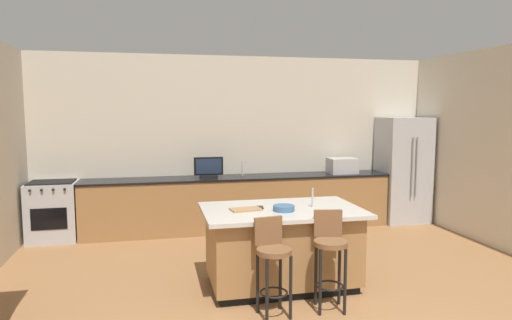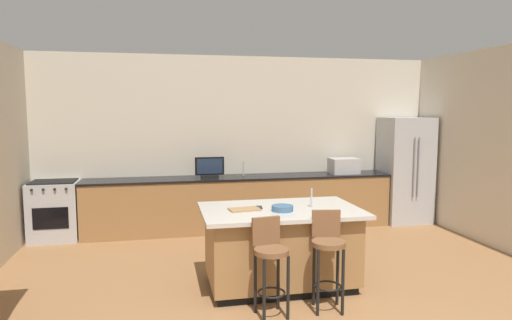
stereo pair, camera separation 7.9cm
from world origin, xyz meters
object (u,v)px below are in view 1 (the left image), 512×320
at_px(refrigerator, 403,170).
at_px(microwave, 342,166).
at_px(tv_monitor, 209,168).
at_px(fruit_bowl, 284,208).
at_px(cell_phone, 260,207).
at_px(cutting_board, 246,209).
at_px(range_oven, 53,211).
at_px(bar_stool_left, 273,258).
at_px(kitchen_island, 282,246).
at_px(bar_stool_right, 330,251).
at_px(tv_remote, 284,208).

xyz_separation_m(refrigerator, microwave, (-1.15, 0.04, 0.10)).
bearing_deg(tv_monitor, fruit_bowl, -78.61).
bearing_deg(cell_phone, microwave, 58.72).
height_order(refrigerator, cutting_board, refrigerator).
height_order(range_oven, bar_stool_left, bar_stool_left).
bearing_deg(microwave, range_oven, -179.99).
relative_size(kitchen_island, bar_stool_right, 1.79).
bearing_deg(fruit_bowl, microwave, 55.44).
bearing_deg(cutting_board, kitchen_island, 0.38).
height_order(refrigerator, tv_monitor, refrigerator).
distance_m(kitchen_island, tv_remote, 0.45).
height_order(bar_stool_right, cell_phone, bar_stool_right).
distance_m(fruit_bowl, tv_remote, 0.13).
xyz_separation_m(kitchen_island, bar_stool_left, (-0.29, -0.71, 0.11)).
xyz_separation_m(microwave, tv_monitor, (-2.35, -0.05, 0.02)).
relative_size(bar_stool_left, fruit_bowl, 4.01).
xyz_separation_m(kitchen_island, tv_monitor, (-0.54, 2.47, 0.60)).
bearing_deg(cell_phone, cutting_board, -144.52).
relative_size(fruit_bowl, tv_remote, 1.40).
bearing_deg(kitchen_island, fruit_bowl, -95.80).
height_order(bar_stool_left, cutting_board, bar_stool_left).
xyz_separation_m(microwave, fruit_bowl, (-1.83, -2.65, -0.10)).
bearing_deg(tv_monitor, cutting_board, -87.19).
distance_m(range_oven, cell_phone, 3.66).
height_order(tv_monitor, fruit_bowl, tv_monitor).
bearing_deg(range_oven, cell_phone, -41.94).
xyz_separation_m(bar_stool_right, fruit_bowl, (-0.32, 0.56, 0.33)).
bearing_deg(fruit_bowl, cutting_board, 162.57).
distance_m(kitchen_island, cell_phone, 0.51).
bearing_deg(fruit_bowl, refrigerator, 41.24).
bearing_deg(range_oven, microwave, 0.01).
bearing_deg(bar_stool_right, cutting_board, 146.29).
xyz_separation_m(cell_phone, cutting_board, (-0.19, -0.09, 0.01)).
relative_size(tv_monitor, cell_phone, 3.14).
xyz_separation_m(microwave, bar_stool_left, (-2.10, -3.23, -0.46)).
distance_m(kitchen_island, refrigerator, 3.90).
height_order(refrigerator, bar_stool_right, refrigerator).
distance_m(bar_stool_left, cutting_board, 0.79).
bearing_deg(tv_monitor, kitchen_island, -77.74).
bearing_deg(microwave, tv_monitor, -178.74).
bearing_deg(bar_stool_left, microwave, 48.70).
bearing_deg(kitchen_island, range_oven, 139.32).
bearing_deg(cell_phone, tv_monitor, 106.12).
relative_size(tv_monitor, tv_remote, 2.77).
bearing_deg(tv_monitor, refrigerator, 0.18).
bearing_deg(bar_stool_right, fruit_bowl, 129.60).
height_order(kitchen_island, cutting_board, cutting_board).
xyz_separation_m(refrigerator, bar_stool_right, (-2.66, -3.17, -0.34)).
distance_m(refrigerator, cutting_board, 4.20).
height_order(kitchen_island, bar_stool_left, bar_stool_left).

